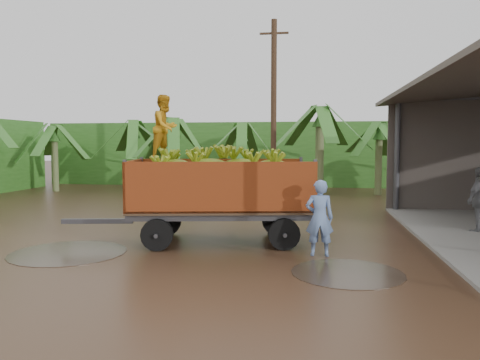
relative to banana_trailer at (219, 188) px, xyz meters
name	(u,v)px	position (x,y,z in m)	size (l,w,h in m)	color
ground	(218,239)	(-0.11, 0.27, -1.32)	(100.00, 100.00, 0.00)	black
hedge_north	(237,154)	(-2.11, 16.27, 0.48)	(22.00, 3.00, 3.60)	#2D661E
banana_trailer	(219,188)	(0.00, 0.00, 0.00)	(6.10, 2.81, 3.61)	#B6461A
man_blue	(319,218)	(2.38, -1.09, -0.50)	(0.60, 0.39, 1.64)	#6886BD
utility_pole	(274,110)	(0.64, 8.64, 2.49)	(1.20, 0.24, 7.52)	#47301E
banana_plants	(118,156)	(-5.60, 7.06, 0.56)	(24.74, 20.30, 4.35)	#2D661E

